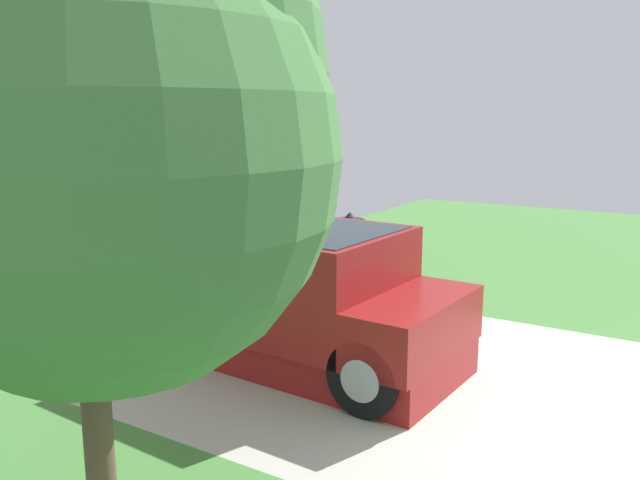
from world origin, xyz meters
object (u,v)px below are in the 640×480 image
pickup_truck (289,298)px  handbag (368,318)px  house_with_garage (0,167)px  person_with_hat (349,261)px  front_yard_tree (92,127)px

pickup_truck → handbag: size_ratio=11.09×
house_with_garage → person_with_hat: bearing=-87.9°
person_with_hat → front_yard_tree: (-4.98, -0.88, 1.97)m
front_yard_tree → person_with_hat: bearing=10.0°
pickup_truck → handbag: pickup_truck is taller
handbag → front_yard_tree: 5.76m
handbag → house_with_garage: 8.14m
pickup_truck → house_with_garage: (1.16, 7.60, 1.19)m
person_with_hat → house_with_garage: house_with_garage is taller
house_with_garage → front_yard_tree: bearing=-118.9°
handbag → house_with_garage: bearing=92.2°
pickup_truck → handbag: 1.62m
pickup_truck → front_yard_tree: front_yard_tree is taller
handbag → front_yard_tree: front_yard_tree is taller
pickup_truck → front_yard_tree: (-3.54, -0.93, 2.16)m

